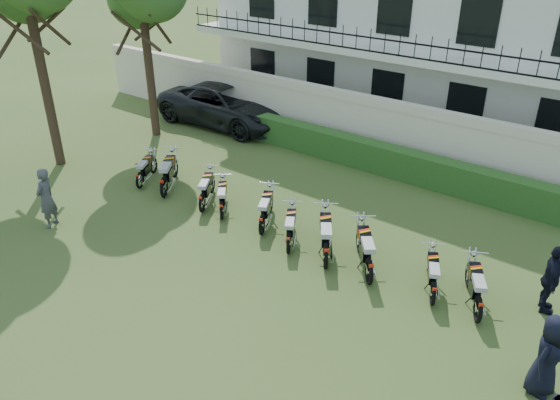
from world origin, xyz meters
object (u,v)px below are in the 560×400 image
at_px(motorcycle_4, 262,220).
at_px(motorcycle_6, 326,250).
at_px(motorcycle_7, 370,266).
at_px(suv, 227,105).
at_px(motorcycle_0, 139,177).
at_px(inspector, 46,198).
at_px(motorcycle_2, 202,198).
at_px(motorcycle_1, 163,182).
at_px(motorcycle_3, 222,206).
at_px(officer_3, 548,355).
at_px(motorcycle_9, 479,304).
at_px(motorcycle_8, 434,289).
at_px(officer_5, 551,280).
at_px(motorcycle_5, 289,239).

relative_size(motorcycle_4, motorcycle_6, 0.95).
height_order(motorcycle_7, suv, suv).
relative_size(motorcycle_0, inspector, 0.90).
xyz_separation_m(motorcycle_2, inspector, (-2.88, -3.15, 0.41)).
xyz_separation_m(motorcycle_1, motorcycle_3, (2.37, 0.05, -0.09)).
distance_m(motorcycle_2, motorcycle_6, 4.48).
bearing_deg(motorcycle_2, inspector, -163.06).
xyz_separation_m(suv, officer_3, (14.34, -7.29, 0.02)).
relative_size(motorcycle_1, motorcycle_9, 1.05).
bearing_deg(motorcycle_3, officer_3, -46.74).
bearing_deg(suv, motorcycle_4, -134.41).
height_order(motorcycle_1, motorcycle_3, motorcycle_1).
bearing_deg(motorcycle_8, motorcycle_7, 160.15).
relative_size(motorcycle_4, motorcycle_9, 0.99).
relative_size(motorcycle_2, suv, 0.28).
bearing_deg(motorcycle_2, suv, 95.89).
height_order(motorcycle_1, motorcycle_4, motorcycle_1).
xyz_separation_m(officer_3, officer_5, (-0.54, 2.48, -0.01)).
relative_size(motorcycle_3, inspector, 0.80).
distance_m(motorcycle_0, motorcycle_1, 1.10).
height_order(motorcycle_2, inspector, inspector).
distance_m(motorcycle_9, officer_3, 2.03).
relative_size(motorcycle_0, motorcycle_6, 0.87).
bearing_deg(officer_3, motorcycle_1, 95.39).
bearing_deg(motorcycle_9, officer_3, -64.70).
bearing_deg(motorcycle_9, motorcycle_4, 151.91).
relative_size(motorcycle_3, officer_5, 0.84).
height_order(motorcycle_5, motorcycle_7, motorcycle_7).
height_order(motorcycle_8, motorcycle_9, motorcycle_9).
height_order(motorcycle_8, inspector, inspector).
height_order(motorcycle_1, motorcycle_8, motorcycle_1).
height_order(motorcycle_0, motorcycle_5, motorcycle_5).
bearing_deg(motorcycle_2, motorcycle_5, -34.79).
xyz_separation_m(motorcycle_8, suv, (-11.73, 6.14, 0.39)).
bearing_deg(motorcycle_0, inspector, -120.75).
distance_m(motorcycle_0, motorcycle_5, 6.04).
bearing_deg(suv, motorcycle_1, -156.87).
distance_m(motorcycle_5, motorcycle_8, 3.83).
height_order(motorcycle_6, motorcycle_7, motorcycle_6).
relative_size(motorcycle_3, motorcycle_8, 0.87).
height_order(motorcycle_2, officer_3, officer_3).
height_order(motorcycle_0, officer_3, officer_3).
bearing_deg(motorcycle_5, motorcycle_0, 146.95).
bearing_deg(inspector, motorcycle_8, 84.77).
bearing_deg(inspector, motorcycle_3, 108.21).
height_order(motorcycle_6, inspector, inspector).
bearing_deg(motorcycle_6, motorcycle_1, 143.87).
relative_size(inspector, officer_3, 1.04).
xyz_separation_m(inspector, officer_5, (12.12, 4.50, -0.05)).
xyz_separation_m(motorcycle_0, inspector, (-0.19, -3.07, 0.44)).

